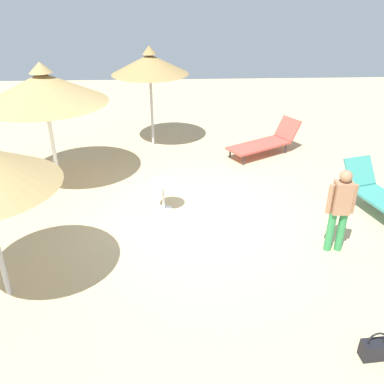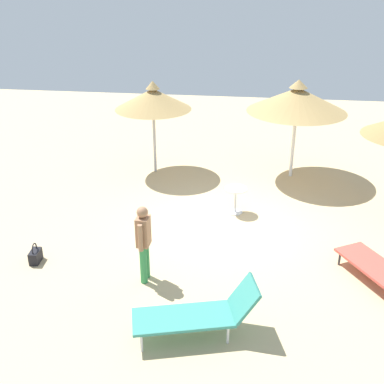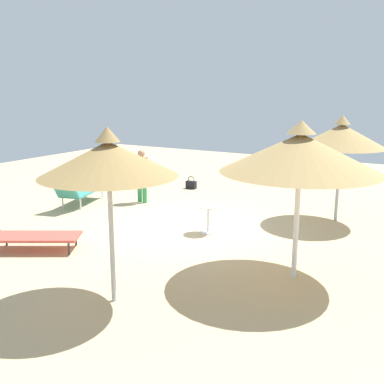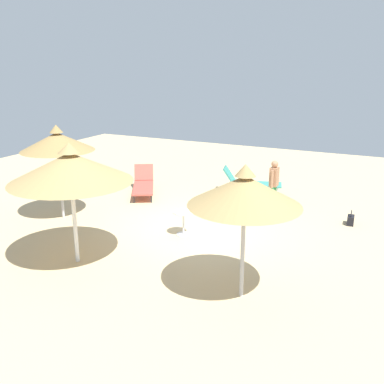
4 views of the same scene
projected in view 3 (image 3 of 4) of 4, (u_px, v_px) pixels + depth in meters
name	position (u px, v px, depth m)	size (l,w,h in m)	color
ground	(191.00, 229.00, 10.57)	(24.00, 24.00, 0.10)	tan
parasol_umbrella_far_left	(341.00, 136.00, 10.62)	(2.09, 2.09, 2.59)	#B2B2B7
parasol_umbrella_center	(300.00, 153.00, 7.29)	(2.64, 2.64, 2.70)	white
parasol_umbrella_far_right	(108.00, 159.00, 6.41)	(2.02, 2.02, 2.67)	#B2B2B7
lounge_chair_back	(78.00, 191.00, 12.48)	(2.04, 1.14, 0.89)	teal
lounge_chair_near_right	(23.00, 233.00, 9.00)	(1.60, 2.09, 0.84)	#CC4C3F
person_standing_edge	(142.00, 173.00, 12.72)	(0.23, 0.47, 1.52)	#338C4C
handbag	(191.00, 184.00, 14.66)	(0.20, 0.34, 0.42)	black
side_table_round	(208.00, 214.00, 10.09)	(0.52, 0.52, 0.63)	silver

